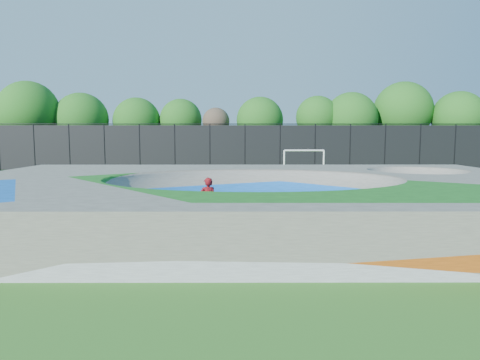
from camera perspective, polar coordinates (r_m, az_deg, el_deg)
The scene contains 7 objects.
ground at distance 15.93m, azimuth 1.77°, elevation -5.07°, with size 120.00×120.00×0.00m, color #29631B.
skate_deck at distance 15.80m, azimuth 1.77°, elevation -2.40°, with size 22.00×14.00×1.50m, color gray.
skater at distance 14.72m, azimuth -4.31°, elevation -2.80°, with size 0.59×0.39×1.62m, color red.
skateboard at distance 14.86m, azimuth -4.29°, elevation -5.79°, with size 0.78×0.22×0.05m, color black.
soccer_goal at distance 31.79m, azimuth 8.53°, elevation 2.92°, with size 3.03×0.12×2.00m.
fence at distance 36.64m, azimuth 0.66°, elevation 4.50°, with size 48.09×0.09×4.04m.
treeline at distance 41.57m, azimuth -0.19°, elevation 8.43°, with size 53.69×7.22×8.24m.
Camera 1 is at (-0.54, -15.62, 3.06)m, focal length 32.00 mm.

